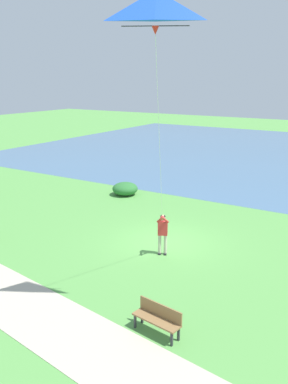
% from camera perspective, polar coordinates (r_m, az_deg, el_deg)
% --- Properties ---
extents(ground_plane, '(120.00, 120.00, 0.00)m').
position_cam_1_polar(ground_plane, '(18.67, 2.85, -6.93)').
color(ground_plane, '#569947').
extents(lake_water, '(36.00, 44.00, 0.01)m').
position_cam_1_polar(lake_water, '(42.51, 14.78, 5.37)').
color(lake_water, '#476B8E').
rests_on(lake_water, ground).
extents(walkway_path, '(6.93, 32.02, 0.02)m').
position_cam_1_polar(walkway_path, '(14.95, -18.03, -13.74)').
color(walkway_path, '#B7AD99').
rests_on(walkway_path, ground).
extents(person_kite_flyer, '(0.63, 0.51, 1.83)m').
position_cam_1_polar(person_kite_flyer, '(17.04, 2.60, -5.38)').
color(person_kite_flyer, '#232328').
rests_on(person_kite_flyer, ground).
extents(flying_kite, '(4.11, 2.61, 7.53)m').
position_cam_1_polar(flying_kite, '(11.94, 1.65, 23.37)').
color(flying_kite, blue).
extents(park_bench_near_walkway, '(0.65, 1.55, 0.88)m').
position_cam_1_polar(park_bench_near_walkway, '(12.33, 1.94, -16.92)').
color(park_bench_near_walkway, olive).
rests_on(park_bench_near_walkway, ground).
extents(lakeside_shrub, '(1.62, 1.59, 0.80)m').
position_cam_1_polar(lakeside_shrub, '(25.90, -2.64, 0.46)').
color(lakeside_shrub, '#2D7033').
rests_on(lakeside_shrub, ground).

